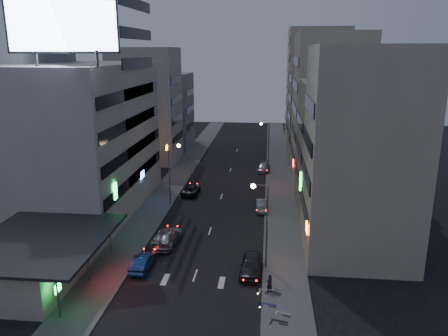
# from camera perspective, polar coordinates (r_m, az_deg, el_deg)

# --- Properties ---
(ground) EXTENTS (180.00, 180.00, 0.00)m
(ground) POSITION_cam_1_polar(r_m,az_deg,el_deg) (36.93, -4.88, -16.80)
(ground) COLOR black
(ground) RESTS_ON ground
(sidewalk_left) EXTENTS (4.00, 120.00, 0.12)m
(sidewalk_left) POSITION_cam_1_polar(r_m,az_deg,el_deg) (65.34, -6.94, -2.29)
(sidewalk_left) COLOR #4C4C4F
(sidewalk_left) RESTS_ON ground
(sidewalk_right) EXTENTS (4.00, 120.00, 0.12)m
(sidewalk_right) POSITION_cam_1_polar(r_m,az_deg,el_deg) (63.81, 7.23, -2.73)
(sidewalk_right) COLOR #4C4C4F
(sidewalk_right) RESTS_ON ground
(food_court) EXTENTS (11.00, 13.00, 3.88)m
(food_court) POSITION_cam_1_polar(r_m,az_deg,el_deg) (42.22, -23.63, -10.74)
(food_court) COLOR #B2AA8B
(food_court) RESTS_ON ground
(white_building) EXTENTS (14.00, 24.00, 18.00)m
(white_building) POSITION_cam_1_polar(r_m,az_deg,el_deg) (56.78, -18.38, 3.70)
(white_building) COLOR #B4B4AF
(white_building) RESTS_ON ground
(grey_tower) EXTENTS (10.00, 14.00, 34.00)m
(grey_tower) POSITION_cam_1_polar(r_m,az_deg,el_deg) (62.70, -25.55, 11.41)
(grey_tower) COLOR gray
(grey_tower) RESTS_ON ground
(shophouse_near) EXTENTS (10.00, 11.00, 20.00)m
(shophouse_near) POSITION_cam_1_polar(r_m,az_deg,el_deg) (43.24, 17.49, 1.73)
(shophouse_near) COLOR #B2AA8B
(shophouse_near) RESTS_ON ground
(shophouse_mid) EXTENTS (11.00, 12.00, 16.00)m
(shophouse_mid) POSITION_cam_1_polar(r_m,az_deg,el_deg) (54.79, 15.54, 2.45)
(shophouse_mid) COLOR gray
(shophouse_mid) RESTS_ON ground
(shophouse_far) EXTENTS (10.00, 14.00, 22.00)m
(shophouse_far) POSITION_cam_1_polar(r_m,az_deg,el_deg) (66.88, 13.51, 7.41)
(shophouse_far) COLOR #B2AA8B
(shophouse_far) RESTS_ON ground
(far_left_a) EXTENTS (11.00, 10.00, 20.00)m
(far_left_a) POSITION_cam_1_polar(r_m,az_deg,el_deg) (79.37, -10.13, 8.02)
(far_left_a) COLOR #B4B4AF
(far_left_a) RESTS_ON ground
(far_left_b) EXTENTS (12.00, 10.00, 15.00)m
(far_left_b) POSITION_cam_1_polar(r_m,az_deg,el_deg) (92.27, -8.16, 7.50)
(far_left_b) COLOR gray
(far_left_b) RESTS_ON ground
(far_right_a) EXTENTS (11.00, 12.00, 18.00)m
(far_right_a) POSITION_cam_1_polar(r_m,az_deg,el_deg) (81.96, 12.46, 7.42)
(far_right_a) COLOR gray
(far_right_a) RESTS_ON ground
(far_right_b) EXTENTS (12.00, 12.00, 24.00)m
(far_right_b) POSITION_cam_1_polar(r_m,az_deg,el_deg) (95.55, 11.95, 10.31)
(far_right_b) COLOR #B2AA8B
(far_right_b) RESTS_ON ground
(billboard) EXTENTS (9.52, 3.75, 6.20)m
(billboard) POSITION_cam_1_polar(r_m,az_deg,el_deg) (45.07, -20.23, 17.00)
(billboard) COLOR #595B60
(billboard) RESTS_ON white_building
(street_lamp_right_near) EXTENTS (1.60, 0.44, 8.02)m
(street_lamp_right_near) POSITION_cam_1_polar(r_m,az_deg,el_deg) (39.38, 5.10, -5.97)
(street_lamp_right_near) COLOR #595B60
(street_lamp_right_near) RESTS_ON sidewalk_right
(street_lamp_left) EXTENTS (1.60, 0.44, 8.02)m
(street_lamp_left) POSITION_cam_1_polar(r_m,az_deg,el_deg) (55.94, -6.80, 0.38)
(street_lamp_left) COLOR #595B60
(street_lamp_left) RESTS_ON sidewalk_left
(street_lamp_right_far) EXTENTS (1.60, 0.44, 8.02)m
(street_lamp_right_far) POSITION_cam_1_polar(r_m,az_deg,el_deg) (72.15, 5.55, 3.76)
(street_lamp_right_far) COLOR #595B60
(street_lamp_right_far) RESTS_ON sidewalk_right
(parked_car_right_near) EXTENTS (2.09, 4.79, 1.61)m
(parked_car_right_near) POSITION_cam_1_polar(r_m,az_deg,el_deg) (40.31, 3.58, -12.54)
(parked_car_right_near) COLOR #29282E
(parked_car_right_near) RESTS_ON ground
(parked_car_right_mid) EXTENTS (1.60, 3.93, 1.27)m
(parked_car_right_mid) POSITION_cam_1_polar(r_m,az_deg,el_deg) (55.16, 4.93, -4.93)
(parked_car_right_mid) COLOR #919599
(parked_car_right_mid) RESTS_ON ground
(parked_car_left) EXTENTS (2.24, 4.78, 1.32)m
(parked_car_left) POSITION_cam_1_polar(r_m,az_deg,el_deg) (61.27, -4.34, -2.82)
(parked_car_left) COLOR black
(parked_car_left) RESTS_ON ground
(parked_car_right_far) EXTENTS (2.13, 4.77, 1.36)m
(parked_car_right_far) POSITION_cam_1_polar(r_m,az_deg,el_deg) (72.74, 5.21, 0.07)
(parked_car_right_far) COLOR gray
(parked_car_right_far) RESTS_ON ground
(road_car_blue) EXTENTS (1.57, 4.18, 1.36)m
(road_car_blue) POSITION_cam_1_polar(r_m,az_deg,el_deg) (41.68, -10.59, -11.99)
(road_car_blue) COLOR navy
(road_car_blue) RESTS_ON ground
(road_car_silver) EXTENTS (2.64, 5.74, 1.63)m
(road_car_silver) POSITION_cam_1_polar(r_m,az_deg,el_deg) (46.14, -7.50, -8.90)
(road_car_silver) COLOR #ABADB3
(road_car_silver) RESTS_ON ground
(person) EXTENTS (0.69, 0.66, 1.59)m
(person) POSITION_cam_1_polar(r_m,az_deg,el_deg) (37.38, 5.96, -14.78)
(person) COLOR black
(person) RESTS_ON sidewalk_right
(scooter_black_a) EXTENTS (1.08, 1.98, 1.15)m
(scooter_black_a) POSITION_cam_1_polar(r_m,az_deg,el_deg) (34.13, 8.49, -18.49)
(scooter_black_a) COLOR black
(scooter_black_a) RESTS_ON sidewalk_right
(scooter_silver_a) EXTENTS (1.17, 1.81, 1.05)m
(scooter_silver_a) POSITION_cam_1_polar(r_m,az_deg,el_deg) (35.00, 8.85, -17.66)
(scooter_silver_a) COLOR #A8ACB0
(scooter_silver_a) RESTS_ON sidewalk_right
(scooter_blue) EXTENTS (0.91, 1.83, 1.07)m
(scooter_blue) POSITION_cam_1_polar(r_m,az_deg,el_deg) (35.97, 6.97, -16.59)
(scooter_blue) COLOR navy
(scooter_blue) RESTS_ON sidewalk_right
(scooter_black_b) EXTENTS (1.28, 1.87, 1.09)m
(scooter_black_b) POSITION_cam_1_polar(r_m,az_deg,el_deg) (37.41, 7.61, -15.24)
(scooter_black_b) COLOR black
(scooter_black_b) RESTS_ON sidewalk_right
(scooter_silver_b) EXTENTS (0.64, 1.87, 1.14)m
(scooter_silver_b) POSITION_cam_1_polar(r_m,az_deg,el_deg) (37.88, 6.56, -14.76)
(scooter_silver_b) COLOR #94969B
(scooter_silver_b) RESTS_ON sidewalk_right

